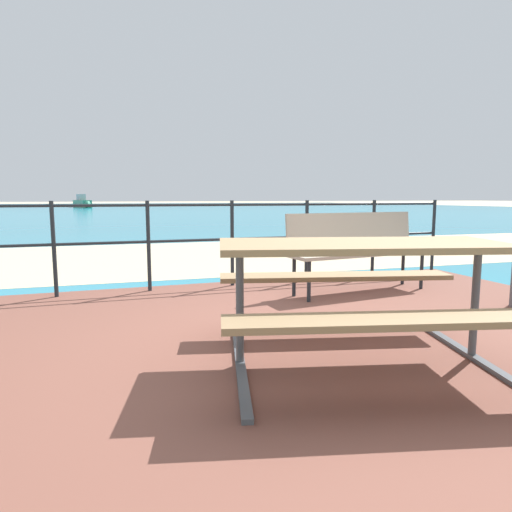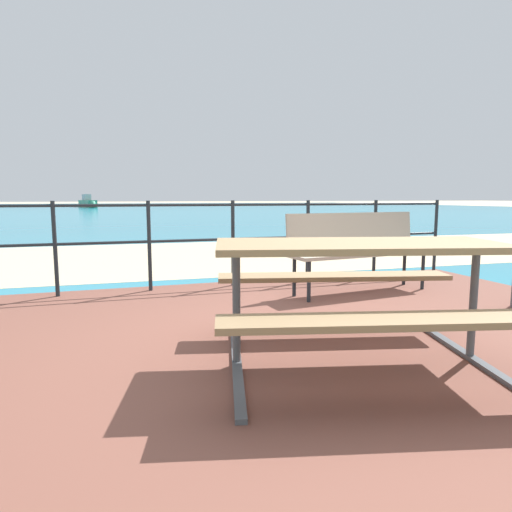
{
  "view_description": "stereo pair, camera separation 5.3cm",
  "coord_description": "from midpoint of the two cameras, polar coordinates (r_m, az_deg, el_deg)",
  "views": [
    {
      "loc": [
        -1.43,
        -2.78,
        1.12
      ],
      "look_at": [
        0.03,
        1.54,
        0.52
      ],
      "focal_mm": 31.23,
      "sensor_mm": 36.0,
      "label": 1
    },
    {
      "loc": [
        -1.38,
        -2.79,
        1.12
      ],
      "look_at": [
        0.03,
        1.54,
        0.52
      ],
      "focal_mm": 31.23,
      "sensor_mm": 36.0,
      "label": 2
    }
  ],
  "objects": [
    {
      "name": "picnic_table",
      "position": [
        2.89,
        12.8,
        -1.95
      ],
      "size": [
        2.09,
        1.9,
        0.78
      ],
      "rotation": [
        0.0,
        0.0,
        -0.24
      ],
      "color": "#8C704C",
      "rests_on": "patio_paving"
    },
    {
      "name": "boat_mid",
      "position": [
        51.83,
        -21.38,
        6.34
      ],
      "size": [
        2.18,
        5.34,
        1.45
      ],
      "rotation": [
        0.0,
        0.0,
        4.97
      ],
      "color": "#338466",
      "rests_on": "sea_water"
    },
    {
      "name": "patio_paving",
      "position": [
        3.31,
        7.86,
        -11.84
      ],
      "size": [
        6.4,
        5.2,
        0.06
      ],
      "primitive_type": "cube",
      "color": "brown",
      "rests_on": "ground"
    },
    {
      "name": "railing_fence",
      "position": [
        5.35,
        -3.36,
        2.9
      ],
      "size": [
        5.94,
        0.04,
        1.03
      ],
      "color": "#1E2328",
      "rests_on": "patio_paving"
    },
    {
      "name": "beach_strip",
      "position": [
        8.63,
        -9.13,
        -0.0
      ],
      "size": [
        54.12,
        6.55,
        0.01
      ],
      "primitive_type": "cube",
      "rotation": [
        0.0,
        0.0,
        -0.03
      ],
      "color": "beige",
      "rests_on": "ground"
    },
    {
      "name": "sea_water",
      "position": [
        42.82,
        -16.89,
        5.71
      ],
      "size": [
        90.0,
        90.0,
        0.01
      ],
      "primitive_type": "cube",
      "color": "teal",
      "rests_on": "ground"
    },
    {
      "name": "ground_plane",
      "position": [
        3.32,
        7.85,
        -12.33
      ],
      "size": [
        240.0,
        240.0,
        0.0
      ],
      "primitive_type": "plane",
      "color": "beige"
    },
    {
      "name": "park_bench",
      "position": [
        5.15,
        12.46,
        1.49
      ],
      "size": [
        1.74,
        0.62,
        0.89
      ],
      "rotation": [
        0.0,
        0.0,
        0.12
      ],
      "color": "tan",
      "rests_on": "patio_paving"
    }
  ]
}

